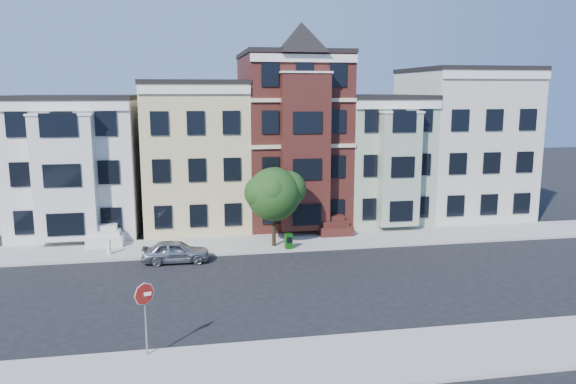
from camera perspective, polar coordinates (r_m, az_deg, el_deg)
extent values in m
plane|color=black|center=(28.79, 5.74, -9.28)|extent=(120.00, 120.00, 0.00)
cube|color=#9E9B93|center=(36.17, 2.25, -5.02)|extent=(60.00, 4.00, 0.15)
cube|color=#9E9B93|center=(21.79, 11.76, -15.91)|extent=(60.00, 4.00, 0.15)
cube|color=silver|center=(41.53, -20.47, 2.56)|extent=(8.00, 9.00, 9.00)
cube|color=#CAB781|center=(40.81, -9.38, 3.65)|extent=(7.00, 9.00, 10.00)
cube|color=#3E1813|center=(41.41, 0.35, 5.28)|extent=(7.00, 9.00, 12.00)
cube|color=#95A58C|center=(43.24, 8.86, 3.37)|extent=(6.00, 9.00, 9.00)
cube|color=beige|center=(45.90, 17.21, 4.68)|extent=(8.00, 9.00, 11.00)
imported|color=#9799A0|center=(32.52, -11.34, -5.94)|extent=(3.81, 1.61, 1.29)
cube|color=#0F510E|center=(34.09, 0.07, -5.02)|extent=(0.45, 0.41, 0.93)
cylinder|color=silver|center=(34.65, -17.73, -5.44)|extent=(0.27, 0.27, 0.73)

